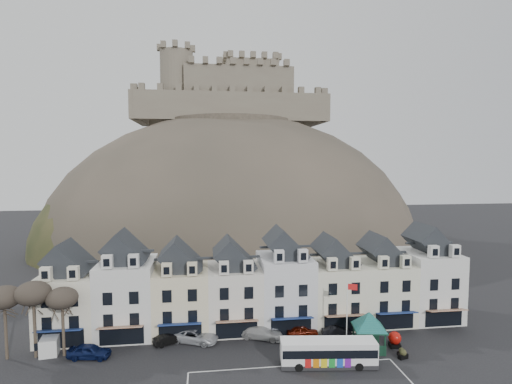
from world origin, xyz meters
The scene contains 19 objects.
townhouse_terrace centered at (0.15, 15.97, 5.30)m, with size 54.40×9.35×11.80m.
castle_hill centered at (1.25, 68.95, 0.11)m, with size 100.00×76.00×68.00m.
castle centered at (0.51, 75.93, 40.19)m, with size 50.20×22.20×22.00m.
tree_left_far centered at (-29.00, 10.50, 6.90)m, with size 3.61×3.61×8.24m.
tree_left_mid centered at (-26.00, 10.50, 7.24)m, with size 3.78×3.78×8.64m.
tree_left_near centered at (-23.00, 10.50, 6.55)m, with size 3.43×3.43×7.84m.
bus centered at (5.78, 4.50, 1.58)m, with size 10.34×3.46×2.86m.
bus_shelter centered at (11.57, 7.42, 3.48)m, with size 6.98×6.98×4.49m.
red_buoy centered at (14.89, 7.68, 0.94)m, with size 1.48×1.48×1.83m.
flagpole centered at (9.12, 7.79, 4.61)m, with size 1.09×0.50×8.07m.
white_van centered at (-24.83, 12.00, 0.98)m, with size 2.45×4.49×1.95m.
planter_west centered at (14.69, 5.63, 0.43)m, with size 0.92×0.63×0.89m.
planter_east centered at (14.49, 4.92, 0.52)m, with size 1.18×0.81×1.08m.
car_navy centered at (-20.00, 9.50, 0.79)m, with size 1.87×4.65×1.58m, color #0C163F.
car_black centered at (-11.44, 11.89, 0.64)m, with size 1.36×3.91×1.29m, color black.
car_silver centered at (-8.41, 12.00, 0.78)m, with size 2.58×5.51×1.55m, color silver.
car_white centered at (-0.40, 12.00, 0.78)m, with size 2.20×5.40×1.57m, color #B9B9B9.
car_maroon centered at (4.80, 11.88, 0.68)m, with size 1.60×3.97×1.35m, color #4D0F04.
car_charcoal centered at (9.07, 11.54, 0.61)m, with size 1.30×3.72×1.23m, color black.
Camera 1 is at (-7.14, -35.21, 21.91)m, focal length 28.00 mm.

